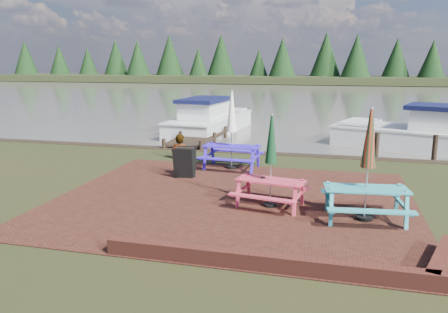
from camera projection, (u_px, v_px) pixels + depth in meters
ground at (223, 213)px, 10.21m from camera, size 120.00×120.00×0.00m
paving at (233, 200)px, 11.16m from camera, size 9.00×7.50×0.02m
brick_wall at (311, 263)px, 7.38m from camera, size 6.21×1.79×0.30m
water at (311, 96)px, 45.26m from camera, size 120.00×60.00×0.02m
far_treeline at (322, 63)px, 72.02m from camera, size 120.00×10.00×8.10m
picnic_table_teal at (367, 183)px, 9.58m from camera, size 1.99×1.81×2.50m
picnic_table_red at (271, 176)px, 10.51m from camera, size 1.86×1.72×2.26m
picnic_table_blue at (232, 142)px, 14.29m from camera, size 1.94×1.75×2.56m
chalkboard at (185, 162)px, 13.21m from camera, size 0.61×0.63×0.95m
jetty at (211, 131)px, 21.71m from camera, size 1.76×9.08×1.00m
boat_jetty at (210, 121)px, 22.87m from camera, size 3.10×7.28×2.05m
boat_near at (434, 136)px, 18.28m from camera, size 8.25×5.15×2.11m
person at (180, 134)px, 15.65m from camera, size 0.68×0.45×1.85m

